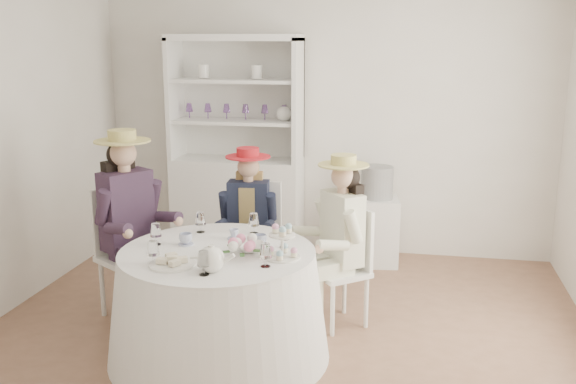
# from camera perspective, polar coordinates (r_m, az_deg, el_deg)

# --- Properties ---
(ground) EXTENTS (4.50, 4.50, 0.00)m
(ground) POSITION_cam_1_polar(r_m,az_deg,el_deg) (4.91, -0.23, -12.26)
(ground) COLOR brown
(ground) RESTS_ON ground
(wall_back) EXTENTS (4.50, 0.00, 4.50)m
(wall_back) POSITION_cam_1_polar(r_m,az_deg,el_deg) (6.45, 3.28, 6.47)
(wall_back) COLOR silver
(wall_back) RESTS_ON ground
(wall_front) EXTENTS (4.50, 0.00, 4.50)m
(wall_front) POSITION_cam_1_polar(r_m,az_deg,el_deg) (2.62, -8.93, -4.14)
(wall_front) COLOR silver
(wall_front) RESTS_ON ground
(tea_table) EXTENTS (1.52, 1.52, 0.76)m
(tea_table) POSITION_cam_1_polar(r_m,az_deg,el_deg) (4.46, -6.18, -9.85)
(tea_table) COLOR white
(tea_table) RESTS_ON ground
(hutch) EXTENTS (1.43, 0.85, 2.18)m
(hutch) POSITION_cam_1_polar(r_m,az_deg,el_deg) (6.49, -4.47, 1.33)
(hutch) COLOR silver
(hutch) RESTS_ON ground
(side_table) EXTENTS (0.47, 0.47, 0.65)m
(side_table) POSITION_cam_1_polar(r_m,az_deg,el_deg) (6.27, 7.79, -3.41)
(side_table) COLOR silver
(side_table) RESTS_ON ground
(hatbox) EXTENTS (0.38, 0.38, 0.31)m
(hatbox) POSITION_cam_1_polar(r_m,az_deg,el_deg) (6.15, 7.93, 0.86)
(hatbox) COLOR black
(hatbox) RESTS_ON side_table
(guest_left) EXTENTS (0.63, 0.59, 1.48)m
(guest_left) POSITION_cam_1_polar(r_m,az_deg,el_deg) (5.04, -13.99, -1.91)
(guest_left) COLOR silver
(guest_left) RESTS_ON ground
(guest_mid) EXTENTS (0.47, 0.49, 1.28)m
(guest_mid) POSITION_cam_1_polar(r_m,az_deg,el_deg) (5.25, -3.54, -2.10)
(guest_mid) COLOR silver
(guest_mid) RESTS_ON ground
(guest_right) EXTENTS (0.56, 0.55, 1.32)m
(guest_right) POSITION_cam_1_polar(r_m,az_deg,el_deg) (4.78, 4.61, -3.50)
(guest_right) COLOR silver
(guest_right) RESTS_ON ground
(spare_chair) EXTENTS (0.42, 0.42, 0.99)m
(spare_chair) POSITION_cam_1_polar(r_m,az_deg,el_deg) (5.51, -2.31, -3.43)
(spare_chair) COLOR silver
(spare_chair) RESTS_ON ground
(teacup_a) EXTENTS (0.12, 0.12, 0.07)m
(teacup_a) POSITION_cam_1_polar(r_m,az_deg,el_deg) (4.46, -9.07, -4.22)
(teacup_a) COLOR white
(teacup_a) RESTS_ON tea_table
(teacup_b) EXTENTS (0.08, 0.08, 0.06)m
(teacup_b) POSITION_cam_1_polar(r_m,az_deg,el_deg) (4.54, -4.82, -3.81)
(teacup_b) COLOR white
(teacup_b) RESTS_ON tea_table
(teacup_c) EXTENTS (0.11, 0.11, 0.07)m
(teacup_c) POSITION_cam_1_polar(r_m,az_deg,el_deg) (4.39, -2.46, -4.35)
(teacup_c) COLOR white
(teacup_c) RESTS_ON tea_table
(flower_bowl) EXTENTS (0.24, 0.24, 0.05)m
(flower_bowl) POSITION_cam_1_polar(r_m,az_deg,el_deg) (4.27, -3.33, -5.04)
(flower_bowl) COLOR white
(flower_bowl) RESTS_ON tea_table
(flower_arrangement) EXTENTS (0.18, 0.18, 0.07)m
(flower_arrangement) POSITION_cam_1_polar(r_m,az_deg,el_deg) (4.17, -4.18, -4.62)
(flower_arrangement) COLOR pink
(flower_arrangement) RESTS_ON tea_table
(table_teapot) EXTENTS (0.24, 0.17, 0.18)m
(table_teapot) POSITION_cam_1_polar(r_m,az_deg,el_deg) (3.93, -6.82, -5.98)
(table_teapot) COLOR white
(table_teapot) RESTS_ON tea_table
(sandwich_plate) EXTENTS (0.29, 0.29, 0.06)m
(sandwich_plate) POSITION_cam_1_polar(r_m,az_deg,el_deg) (4.09, -10.25, -6.22)
(sandwich_plate) COLOR white
(sandwich_plate) RESTS_ON tea_table
(cupcake_stand) EXTENTS (0.23, 0.23, 0.22)m
(cupcake_stand) POSITION_cam_1_polar(r_m,az_deg,el_deg) (4.13, -0.52, -4.84)
(cupcake_stand) COLOR white
(cupcake_stand) RESTS_ON tea_table
(stemware_set) EXTENTS (0.95, 0.96, 0.15)m
(stemware_set) POSITION_cam_1_polar(r_m,az_deg,el_deg) (4.30, -6.33, -4.26)
(stemware_set) COLOR white
(stemware_set) RESTS_ON tea_table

